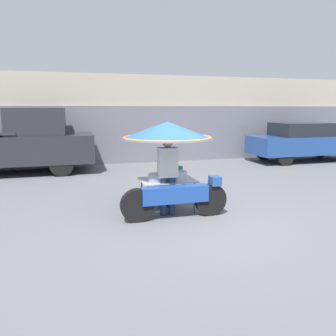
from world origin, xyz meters
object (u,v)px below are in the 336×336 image
pickup_truck (15,143)px  vendor_motorcycle_cart (168,144)px  vendor_person (168,172)px  parked_car (304,141)px

pickup_truck → vendor_motorcycle_cart: bearing=-54.3°
vendor_person → pickup_truck: (-3.61, 5.37, 0.12)m
parked_car → vendor_motorcycle_cart: bearing=-145.4°
vendor_person → vendor_motorcycle_cart: bearing=70.2°
parked_car → pickup_truck: (-10.78, 0.25, 0.20)m
vendor_person → pickup_truck: pickup_truck is taller
vendor_person → pickup_truck: size_ratio=0.30×
vendor_person → pickup_truck: bearing=123.9°
vendor_motorcycle_cart → vendor_person: bearing=-109.8°
vendor_motorcycle_cart → parked_car: size_ratio=0.47×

